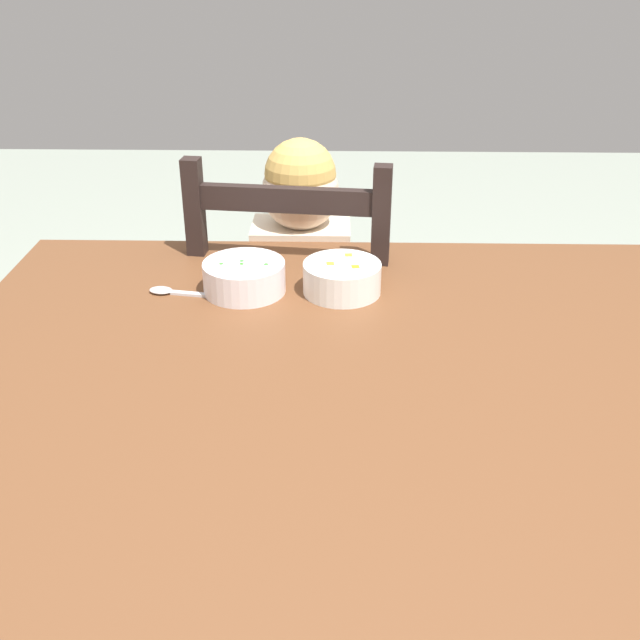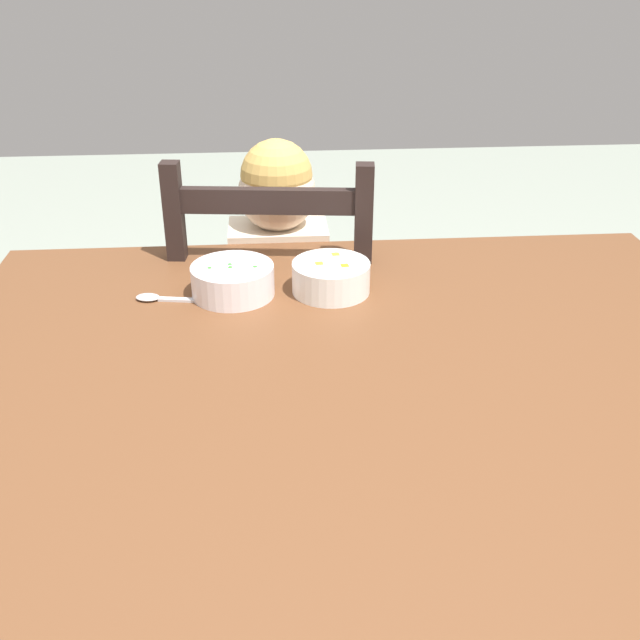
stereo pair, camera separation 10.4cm
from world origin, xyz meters
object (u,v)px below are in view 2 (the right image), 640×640
(dining_chair, at_px, (279,348))
(child_figure, at_px, (280,283))
(spoon, at_px, (159,298))
(dining_table, at_px, (359,422))
(bowl_of_peas, at_px, (233,279))
(bowl_of_carrots, at_px, (331,276))

(dining_chair, relative_size, child_figure, 0.99)
(child_figure, relative_size, spoon, 6.79)
(dining_table, height_order, bowl_of_peas, bowl_of_peas)
(spoon, bearing_deg, dining_table, -40.23)
(dining_table, xyz_separation_m, bowl_of_carrots, (-0.02, 0.30, 0.12))
(dining_chair, distance_m, child_figure, 0.17)
(dining_table, bearing_deg, spoon, 139.77)
(bowl_of_carrots, bearing_deg, dining_table, -86.47)
(bowl_of_peas, xyz_separation_m, bowl_of_carrots, (0.18, 0.00, -0.00))
(dining_table, bearing_deg, dining_chair, 100.94)
(dining_table, distance_m, child_figure, 0.60)
(dining_table, bearing_deg, bowl_of_carrots, 93.53)
(dining_table, distance_m, bowl_of_peas, 0.38)
(child_figure, relative_size, bowl_of_carrots, 6.48)
(dining_table, height_order, child_figure, child_figure)
(child_figure, height_order, spoon, child_figure)
(bowl_of_peas, height_order, bowl_of_carrots, bowl_of_peas)
(dining_table, relative_size, dining_chair, 1.45)
(bowl_of_carrots, bearing_deg, spoon, -177.58)
(spoon, bearing_deg, dining_chair, 54.59)
(dining_table, relative_size, bowl_of_peas, 8.84)
(bowl_of_carrots, relative_size, spoon, 1.05)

